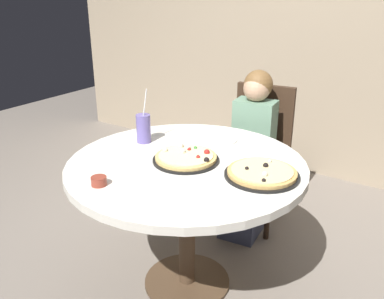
{
  "coord_description": "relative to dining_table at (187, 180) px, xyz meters",
  "views": [
    {
      "loc": [
        1.07,
        -1.56,
        1.58
      ],
      "look_at": [
        0.0,
        0.05,
        0.8
      ],
      "focal_mm": 38.55,
      "sensor_mm": 36.0,
      "label": 1
    }
  ],
  "objects": [
    {
      "name": "pizza_cheese",
      "position": [
        0.39,
        0.06,
        0.12
      ],
      "size": [
        0.35,
        0.35,
        0.05
      ],
      "color": "black",
      "rests_on": "dining_table"
    },
    {
      "name": "wall_with_window",
      "position": [
        -0.0,
        1.9,
        0.8
      ],
      "size": [
        5.2,
        0.14,
        2.9
      ],
      "color": "gray",
      "rests_on": "ground_plane"
    },
    {
      "name": "dining_table",
      "position": [
        0.0,
        0.0,
        0.0
      ],
      "size": [
        1.2,
        1.2,
        0.75
      ],
      "color": "silver",
      "rests_on": "ground_plane"
    },
    {
      "name": "soda_cup",
      "position": [
        -0.36,
        0.1,
        0.18
      ],
      "size": [
        0.08,
        0.08,
        0.31
      ],
      "color": "#6659A5",
      "rests_on": "dining_table"
    },
    {
      "name": "ground_plane",
      "position": [
        0.0,
        0.0,
        -0.65
      ],
      "size": [
        8.0,
        8.0,
        0.0
      ],
      "primitive_type": "plane",
      "color": "slate"
    },
    {
      "name": "diner_child",
      "position": [
        0.01,
        0.71,
        -0.17
      ],
      "size": [
        0.29,
        0.42,
        1.08
      ],
      "color": "#3F4766",
      "rests_on": "ground_plane"
    },
    {
      "name": "pizza_veggie",
      "position": [
        -0.01,
        0.01,
        0.12
      ],
      "size": [
        0.34,
        0.34,
        0.05
      ],
      "color": "black",
      "rests_on": "dining_table"
    },
    {
      "name": "plate_small",
      "position": [
        -0.01,
        0.36,
        0.1
      ],
      "size": [
        0.18,
        0.18,
        0.01
      ],
      "primitive_type": "cylinder",
      "color": "white",
      "rests_on": "dining_table"
    },
    {
      "name": "chair_wooden",
      "position": [
        -0.01,
        0.89,
        -0.12
      ],
      "size": [
        0.45,
        0.45,
        0.95
      ],
      "color": "#382619",
      "rests_on": "ground_plane"
    },
    {
      "name": "sauce_bowl",
      "position": [
        -0.18,
        -0.43,
        0.12
      ],
      "size": [
        0.07,
        0.07,
        0.04
      ],
      "primitive_type": "cylinder",
      "color": "brown",
      "rests_on": "dining_table"
    }
  ]
}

